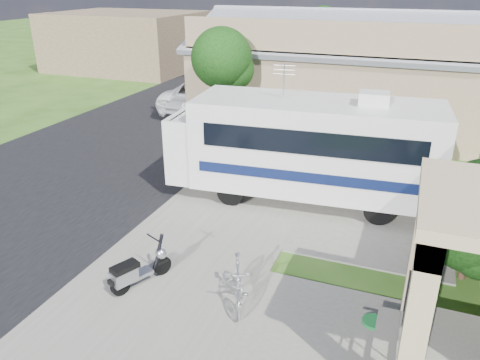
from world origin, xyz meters
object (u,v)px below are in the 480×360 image
(motorhome, at_px, (305,145))
(garden_hose, at_px, (373,326))
(pickup_truck, at_px, (212,94))
(van, at_px, (251,70))
(shrub, at_px, (477,220))
(scooter, at_px, (137,270))
(bicycle, at_px, (238,284))

(motorhome, height_order, garden_hose, motorhome)
(motorhome, bearing_deg, pickup_truck, 124.16)
(motorhome, bearing_deg, garden_hose, -67.40)
(motorhome, distance_m, van, 17.04)
(shrub, bearing_deg, van, 123.02)
(scooter, relative_size, van, 0.24)
(bicycle, height_order, garden_hose, bicycle)
(scooter, bearing_deg, van, 127.48)
(pickup_truck, distance_m, van, 6.91)
(pickup_truck, relative_size, van, 1.01)
(motorhome, distance_m, shrub, 5.25)
(scooter, height_order, van, van)
(shrub, bearing_deg, bicycle, -148.17)
(van, bearing_deg, pickup_truck, -91.36)
(pickup_truck, bearing_deg, bicycle, 123.06)
(shrub, bearing_deg, pickup_truck, 135.40)
(garden_hose, bearing_deg, bicycle, -175.57)
(shrub, bearing_deg, garden_hose, -124.31)
(bicycle, xyz_separation_m, pickup_truck, (-6.89, 13.96, 0.37))
(bicycle, bearing_deg, motorhome, 67.11)
(bicycle, distance_m, van, 22.11)
(motorhome, height_order, scooter, motorhome)
(shrub, xyz_separation_m, garden_hose, (-1.74, -2.56, -1.36))
(motorhome, xyz_separation_m, shrub, (4.48, -2.71, -0.27))
(pickup_truck, bearing_deg, van, -79.81)
(van, bearing_deg, motorhome, -69.43)
(motorhome, distance_m, scooter, 6.30)
(shrub, relative_size, pickup_truck, 0.46)
(motorhome, relative_size, scooter, 5.47)
(shrub, height_order, bicycle, shrub)
(motorhome, xyz_separation_m, scooter, (-2.21, -5.76, -1.27))
(shrub, xyz_separation_m, bicycle, (-4.46, -2.77, -0.97))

